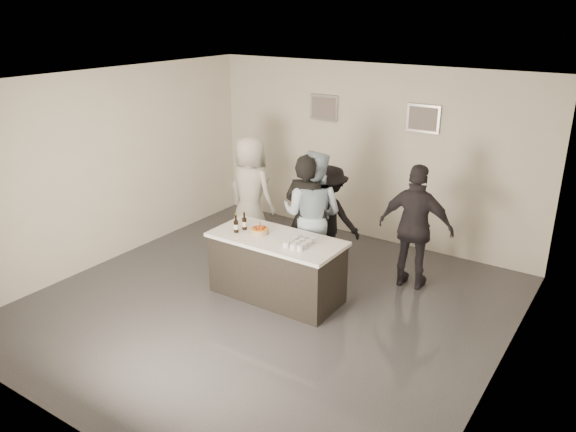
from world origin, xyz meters
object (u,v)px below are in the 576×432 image
object	(u,v)px
person_main_blue	(312,215)
person_guest_back	(329,215)
person_guest_right	(416,227)
bar_counter	(277,267)
person_guest_left	(250,191)
cake	(260,231)
beer_bottle_a	(244,221)
beer_bottle_b	(236,224)
person_main_black	(307,218)

from	to	relation	value
person_main_blue	person_guest_back	bearing A→B (deg)	-96.15
person_main_blue	person_guest_right	world-z (taller)	person_main_blue
bar_counter	person_guest_right	distance (m)	2.05
person_guest_left	cake	bearing A→B (deg)	138.59
beer_bottle_a	person_guest_left	size ratio (longest dim) A/B	0.14
bar_counter	beer_bottle_b	xyz separation A→B (m)	(-0.57, -0.15, 0.58)
bar_counter	person_main_black	distance (m)	0.88
bar_counter	person_guest_left	xyz separation A→B (m)	(-1.45, 1.32, 0.49)
bar_counter	person_guest_left	size ratio (longest dim) A/B	0.99
cake	beer_bottle_a	world-z (taller)	beer_bottle_a
beer_bottle_b	person_main_black	bearing A→B (deg)	54.96
bar_counter	beer_bottle_a	world-z (taller)	beer_bottle_a
beer_bottle_a	person_guest_back	distance (m)	1.52
cake	beer_bottle_a	bearing A→B (deg)	178.89
bar_counter	person_guest_right	bearing A→B (deg)	43.44
beer_bottle_a	beer_bottle_b	distance (m)	0.15
person_guest_right	person_guest_back	xyz separation A→B (m)	(-1.42, 0.01, -0.12)
person_main_blue	person_guest_left	size ratio (longest dim) A/B	1.03
beer_bottle_b	bar_counter	bearing A→B (deg)	15.13
bar_counter	beer_bottle_b	size ratio (longest dim) A/B	7.15
person_guest_left	bar_counter	bearing A→B (deg)	144.78
person_guest_right	person_guest_back	distance (m)	1.42
beer_bottle_a	person_guest_back	xyz separation A→B (m)	(0.57, 1.39, -0.23)
person_guest_left	beer_bottle_b	bearing A→B (deg)	127.85
beer_bottle_a	beer_bottle_b	xyz separation A→B (m)	(-0.03, -0.15, 0.00)
beer_bottle_a	person_main_black	bearing A→B (deg)	51.39
person_main_black	beer_bottle_b	bearing A→B (deg)	52.89
beer_bottle_a	person_guest_left	xyz separation A→B (m)	(-0.91, 1.33, -0.09)
person_main_black	person_guest_right	world-z (taller)	person_main_black
cake	person_main_black	bearing A→B (deg)	67.11
person_main_black	person_guest_right	bearing A→B (deg)	-157.10
person_guest_left	person_guest_back	world-z (taller)	person_guest_left
cake	person_guest_right	world-z (taller)	person_guest_right
beer_bottle_b	person_guest_right	bearing A→B (deg)	37.07
beer_bottle_a	beer_bottle_b	bearing A→B (deg)	-102.34
person_main_blue	person_guest_right	bearing A→B (deg)	-167.53
bar_counter	person_main_blue	size ratio (longest dim) A/B	0.96
beer_bottle_b	person_guest_right	world-z (taller)	person_guest_right
person_main_blue	cake	bearing A→B (deg)	61.97
cake	person_main_blue	size ratio (longest dim) A/B	0.12
person_guest_left	person_guest_back	size ratio (longest dim) A/B	1.18
person_guest_back	cake	bearing A→B (deg)	78.19
bar_counter	person_main_black	world-z (taller)	person_main_black
beer_bottle_a	person_main_blue	bearing A→B (deg)	55.67
cake	beer_bottle_b	distance (m)	0.35
person_guest_left	person_guest_back	distance (m)	1.49
cake	person_guest_left	distance (m)	1.78
person_main_black	person_guest_left	size ratio (longest dim) A/B	1.02
beer_bottle_a	person_guest_right	size ratio (longest dim) A/B	0.14
person_main_blue	person_guest_back	distance (m)	0.56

